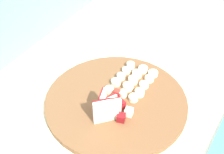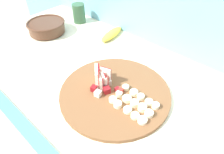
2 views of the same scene
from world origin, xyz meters
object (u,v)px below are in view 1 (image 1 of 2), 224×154
object	(u,v)px
cutting_board	(116,102)
banana_slice_rows	(133,81)
apple_wedge_fan	(106,107)
apple_dice_pile	(119,107)

from	to	relation	value
cutting_board	banana_slice_rows	bearing A→B (deg)	-3.54
apple_wedge_fan	apple_dice_pile	distance (m)	0.04
cutting_board	apple_dice_pile	size ratio (longest dim) A/B	3.58
cutting_board	apple_wedge_fan	size ratio (longest dim) A/B	5.04
cutting_board	apple_wedge_fan	xyz separation A→B (m)	(-0.06, -0.01, 0.04)
apple_wedge_fan	apple_dice_pile	world-z (taller)	apple_wedge_fan
cutting_board	apple_dice_pile	bearing A→B (deg)	-138.54
apple_wedge_fan	apple_dice_pile	bearing A→B (deg)	-25.78
apple_wedge_fan	banana_slice_rows	world-z (taller)	apple_wedge_fan
banana_slice_rows	apple_dice_pile	bearing A→B (deg)	-171.01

